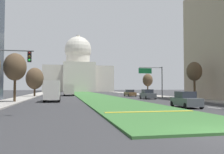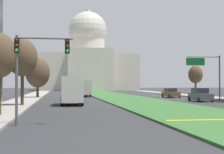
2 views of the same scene
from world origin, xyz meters
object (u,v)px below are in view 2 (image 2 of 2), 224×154
street_tree_left_mid (22,58)px  overhead_guide_sign (207,68)px  street_tree_right_far (195,75)px  traffic_light_near_left (32,60)px  sedan_distant (171,93)px  street_tree_left_far (38,73)px  capitol_building (88,62)px  sedan_midblock (200,95)px  box_truck_delivery (72,90)px  city_bus (83,87)px

street_tree_left_mid → overhead_guide_sign: bearing=21.5°
street_tree_left_mid → street_tree_right_far: (28.32, 22.15, -1.11)m
traffic_light_near_left → sedan_distant: traffic_light_near_left is taller
traffic_light_near_left → overhead_guide_sign: overhead_guide_sign is taller
street_tree_left_far → street_tree_right_far: size_ratio=1.19×
capitol_building → sedan_midblock: size_ratio=7.61×
overhead_guide_sign → sedan_midblock: overhead_guide_sign is taller
street_tree_left_mid → capitol_building: bearing=81.0°
capitol_building → sedan_midblock: 83.78m
street_tree_left_mid → sedan_distant: street_tree_left_mid is taller
capitol_building → traffic_light_near_left: capitol_building is taller
traffic_light_near_left → street_tree_right_far: size_ratio=0.91×
sedan_midblock → box_truck_delivery: bearing=-163.1°
capitol_building → box_truck_delivery: bearing=-95.8°
capitol_building → traffic_light_near_left: bearing=-96.3°
traffic_light_near_left → street_tree_right_far: street_tree_right_far is taller
traffic_light_near_left → sedan_distant: 43.06m
street_tree_right_far → sedan_midblock: (-5.65, -15.56, -3.20)m
sedan_midblock → box_truck_delivery: size_ratio=0.71×
street_tree_left_mid → street_tree_right_far: bearing=38.0°
city_bus → overhead_guide_sign: bearing=-47.8°
sedan_distant → box_truck_delivery: bearing=-133.2°
street_tree_right_far → box_truck_delivery: size_ratio=0.89×
street_tree_left_far → box_truck_delivery: size_ratio=1.06×
traffic_light_near_left → capitol_building: bearing=83.7°
city_bus → box_truck_delivery: bearing=-96.3°
capitol_building → city_bus: capitol_building is taller
sedan_midblock → sedan_distant: size_ratio=0.98×
street_tree_left_mid → sedan_midblock: 24.00m
capitol_building → sedan_distant: 70.39m
sedan_midblock → sedan_distant: 13.64m
street_tree_left_far → sedan_distant: (22.71, -1.23, -3.49)m
street_tree_left_mid → sedan_distant: (23.00, 20.23, -4.39)m
overhead_guide_sign → street_tree_right_far: overhead_guide_sign is taller
street_tree_left_far → overhead_guide_sign: bearing=-24.9°
street_tree_right_far → box_truck_delivery: street_tree_right_far is taller
street_tree_left_far → sedan_midblock: (22.39, -14.86, -3.42)m
box_truck_delivery → sedan_distant: bearing=46.8°
sedan_distant → city_bus: 16.95m
street_tree_left_far → street_tree_right_far: bearing=1.4°
capitol_building → city_bus: bearing=-95.5°
street_tree_left_far → capitol_building: bearing=78.4°
box_truck_delivery → city_bus: box_truck_delivery is taller
sedan_distant → box_truck_delivery: box_truck_delivery is taller
street_tree_left_mid → sedan_distant: bearing=41.3°
street_tree_left_far → sedan_midblock: 27.09m
capitol_building → sedan_midblock: bearing=-84.1°
street_tree_left_mid → box_truck_delivery: bearing=14.0°
overhead_guide_sign → box_truck_delivery: bearing=-156.6°
traffic_light_near_left → street_tree_left_far: 38.94m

